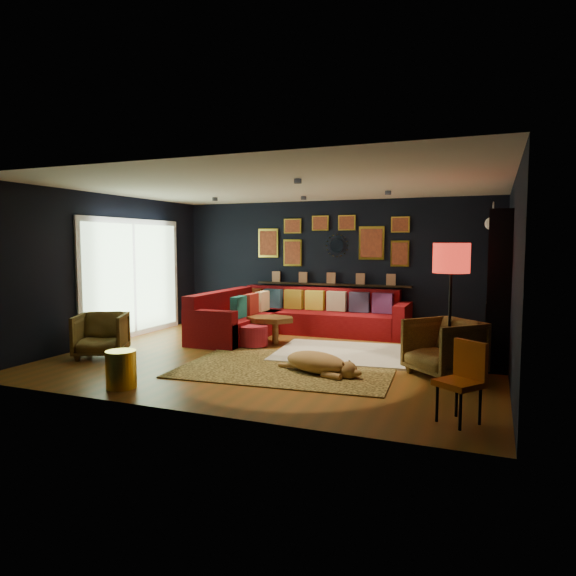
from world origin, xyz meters
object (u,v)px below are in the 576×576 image
at_px(armchair_left, 101,333).
at_px(armchair_right, 444,345).
at_px(floor_lamp, 451,263).
at_px(pouf, 253,335).
at_px(coffee_table, 270,322).
at_px(orange_chair, 464,375).
at_px(gold_stool, 121,369).
at_px(dog, 316,358).
at_px(sectional, 287,318).

xyz_separation_m(armchair_left, armchair_right, (5.00, 0.78, 0.04)).
bearing_deg(floor_lamp, pouf, 169.90).
relative_size(coffee_table, orange_chair, 1.19).
height_order(armchair_right, orange_chair, armchair_right).
relative_size(pouf, floor_lamp, 0.29).
bearing_deg(armchair_right, orange_chair, -36.05).
distance_m(pouf, gold_stool, 2.83).
height_order(coffee_table, floor_lamp, floor_lamp).
height_order(gold_stool, dog, gold_stool).
xyz_separation_m(sectional, orange_chair, (3.40, -3.81, 0.14)).
bearing_deg(armchair_left, orange_chair, -37.31).
distance_m(armchair_right, orange_chair, 1.79).
bearing_deg(armchair_right, sectional, -170.83).
bearing_deg(armchair_left, sectional, 28.69).
relative_size(floor_lamp, dog, 1.39).
bearing_deg(floor_lamp, gold_stool, -148.36).
bearing_deg(dog, sectional, 135.47).
distance_m(coffee_table, dog, 2.25).
xyz_separation_m(pouf, armchair_left, (-1.84, -1.54, 0.17)).
relative_size(sectional, armchair_left, 4.59).
bearing_deg(gold_stool, orange_chair, 4.14).
distance_m(coffee_table, gold_stool, 3.28).
distance_m(coffee_table, armchair_right, 3.25).
bearing_deg(coffee_table, sectional, 92.78).
distance_m(gold_stool, floor_lamp, 4.43).
bearing_deg(armchair_right, dog, -118.38).
bearing_deg(floor_lamp, armchair_left, -169.11).
height_order(pouf, armchair_left, armchair_left).
xyz_separation_m(pouf, dog, (1.57, -1.30, 0.02)).
xyz_separation_m(armchair_right, dog, (-1.59, -0.54, -0.20)).
bearing_deg(dog, floor_lamp, 39.88).
bearing_deg(orange_chair, dog, -175.98).
bearing_deg(sectional, floor_lamp, -30.83).
xyz_separation_m(armchair_right, floor_lamp, (0.05, 0.20, 1.06)).
bearing_deg(orange_chair, coffee_table, 175.02).
xyz_separation_m(floor_lamp, dog, (-1.64, -0.73, -1.26)).
xyz_separation_m(armchair_left, dog, (3.41, 0.24, -0.16)).
bearing_deg(armchair_left, armchair_right, -18.13).
relative_size(sectional, floor_lamp, 1.95).
xyz_separation_m(coffee_table, dog, (1.43, -1.73, -0.16)).
bearing_deg(floor_lamp, coffee_table, 162.05).
relative_size(armchair_left, armchair_right, 0.89).
distance_m(sectional, coffee_table, 0.87).
relative_size(armchair_left, orange_chair, 0.93).
bearing_deg(coffee_table, gold_stool, -99.64).
distance_m(coffee_table, orange_chair, 4.47).
height_order(pouf, floor_lamp, floor_lamp).
bearing_deg(gold_stool, armchair_left, 138.62).
relative_size(armchair_left, dog, 0.59).
bearing_deg(armchair_right, gold_stool, -107.31).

